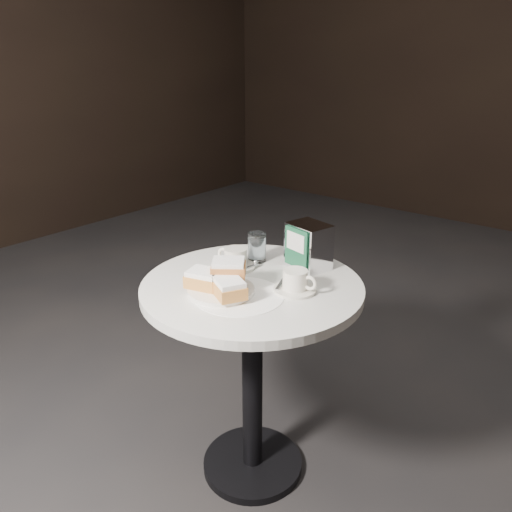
% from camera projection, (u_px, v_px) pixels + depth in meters
% --- Properties ---
extents(ground, '(7.00, 7.00, 0.00)m').
position_uv_depth(ground, '(253.00, 466.00, 1.84)').
color(ground, black).
rests_on(ground, ground).
extents(cafe_table, '(0.70, 0.70, 0.74)m').
position_uv_depth(cafe_table, '(252.00, 338.00, 1.64)').
color(cafe_table, black).
rests_on(cafe_table, ground).
extents(sugar_spill, '(0.31, 0.31, 0.00)m').
position_uv_depth(sugar_spill, '(239.00, 295.00, 1.48)').
color(sugar_spill, white).
rests_on(sugar_spill, cafe_table).
extents(beignet_plate, '(0.22, 0.21, 0.10)m').
position_uv_depth(beignet_plate, '(221.00, 282.00, 1.49)').
color(beignet_plate, silver).
rests_on(beignet_plate, cafe_table).
extents(coffee_cup_left, '(0.15, 0.15, 0.07)m').
position_uv_depth(coffee_cup_left, '(235.00, 259.00, 1.67)').
color(coffee_cup_left, beige).
rests_on(coffee_cup_left, cafe_table).
extents(coffee_cup_right, '(0.14, 0.14, 0.07)m').
position_uv_depth(coffee_cup_right, '(296.00, 282.00, 1.50)').
color(coffee_cup_right, silver).
rests_on(coffee_cup_right, cafe_table).
extents(water_glass_left, '(0.07, 0.07, 0.10)m').
position_uv_depth(water_glass_left, '(257.00, 247.00, 1.72)').
color(water_glass_left, white).
rests_on(water_glass_left, cafe_table).
extents(water_glass_right, '(0.10, 0.10, 0.12)m').
position_uv_depth(water_glass_right, '(309.00, 246.00, 1.71)').
color(water_glass_right, silver).
rests_on(water_glass_right, cafe_table).
extents(napkin_dispenser, '(0.15, 0.14, 0.15)m').
position_uv_depth(napkin_dispenser, '(308.00, 246.00, 1.66)').
color(napkin_dispenser, white).
rests_on(napkin_dispenser, cafe_table).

